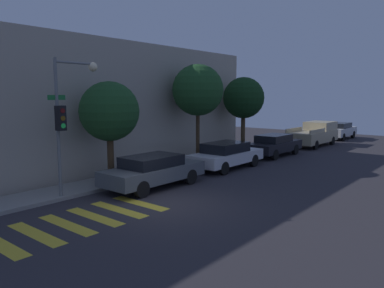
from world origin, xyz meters
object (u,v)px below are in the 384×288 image
Objects in this scene: traffic_light_pole at (68,107)px; sedan_middle at (226,155)px; sedan_far_end at (274,145)px; tree_near_corner at (109,112)px; sedan_tail_of_row at (339,130)px; pickup_truck at (314,134)px; sedan_near_corner at (153,170)px; tree_far_end at (244,98)px; tree_midblock at (198,90)px.

traffic_light_pole is 9.01m from sedan_middle.
sedan_far_end is (5.41, 0.00, -0.00)m from sedan_middle.
tree_near_corner is (-11.58, 1.83, 2.43)m from sedan_far_end.
tree_near_corner is (-23.95, 1.83, 2.39)m from sedan_tail_of_row.
sedan_near_corner is at bearing 180.00° from pickup_truck.
sedan_middle reaches higher than sedan_far_end.
tree_far_end is at bearing 0.00° from tree_near_corner.
sedan_near_corner is 10.55m from tree_far_end.
traffic_light_pole is at bearing -176.14° from tree_midblock.
traffic_light_pole is 2.42m from tree_near_corner.
tree_far_end is at bearing 166.12° from pickup_truck.
sedan_far_end is at bearing -65.25° from tree_far_end.
tree_midblock is at bearing 3.86° from traffic_light_pole.
traffic_light_pole reaches higher than sedan_middle.
tree_far_end is (-7.42, 1.83, 2.78)m from pickup_truck.
sedan_middle is (8.51, -1.27, -2.68)m from traffic_light_pole.
sedan_tail_of_row is 0.99× the size of tree_near_corner.
sedan_far_end is at bearing 180.00° from pickup_truck.
tree_near_corner reaches higher than sedan_middle.
tree_far_end reaches higher than sedan_near_corner.
traffic_light_pole reaches higher than pickup_truck.
sedan_near_corner is at bearing -67.12° from tree_near_corner.
sedan_middle is at bearing -16.55° from tree_near_corner.
tree_near_corner is (-6.17, 1.83, 2.42)m from sedan_middle.
sedan_middle is at bearing -8.48° from traffic_light_pole.
sedan_far_end reaches higher than sedan_near_corner.
traffic_light_pole reaches higher than tree_near_corner.
pickup_truck is at bearing -0.00° from sedan_far_end.
tree_far_end is at bearing 172.10° from sedan_tail_of_row.
sedan_near_corner is at bearing 180.00° from sedan_middle.
sedan_near_corner is 1.00× the size of sedan_middle.
sedan_near_corner is 1.00× the size of sedan_far_end.
tree_far_end is (4.70, 0.00, -0.45)m from tree_midblock.
tree_near_corner reaches higher than sedan_near_corner.
sedan_near_corner is 0.92× the size of tree_far_end.
sedan_far_end is 1.04× the size of tree_near_corner.
tree_far_end is at bearing 2.48° from traffic_light_pole.
sedan_tail_of_row is (26.29, -1.27, -2.65)m from traffic_light_pole.
tree_near_corner is (2.34, 0.57, -0.25)m from traffic_light_pole.
sedan_middle is 11.98m from pickup_truck.
sedan_near_corner is 10.80m from sedan_far_end.
traffic_light_pole reaches higher than sedan_near_corner.
sedan_near_corner is at bearing -169.56° from tree_far_end.
tree_midblock is 4.72m from tree_far_end.
sedan_near_corner is at bearing -160.77° from tree_midblock.
tree_far_end is (-13.22, 1.83, 2.91)m from sedan_tail_of_row.
tree_far_end reaches higher than sedan_middle.
sedan_near_corner is (3.11, -1.27, -2.68)m from traffic_light_pole.
tree_near_corner is at bearing 163.45° from sedan_middle.
tree_far_end is (10.73, 0.00, 0.52)m from tree_near_corner.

